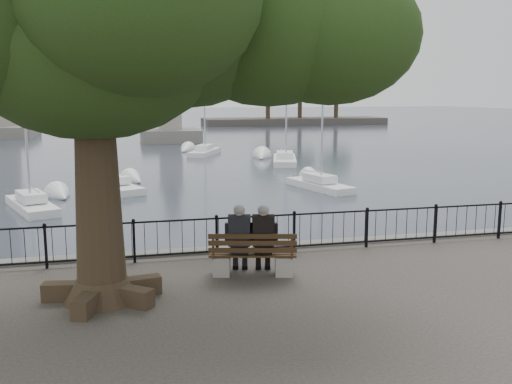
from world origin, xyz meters
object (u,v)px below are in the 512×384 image
object	(u,v)px
tree	(134,10)
lion_monument	(170,120)
person_right	(263,242)
person_left	(240,242)
bench	(253,260)

from	to	relation	value
tree	lion_monument	bearing A→B (deg)	84.38
person_right	tree	size ratio (longest dim) A/B	0.16
person_right	tree	bearing A→B (deg)	-164.71
person_left	person_right	world-z (taller)	same
person_right	tree	distance (m)	5.55
bench	tree	bearing A→B (deg)	-164.34
tree	person_left	bearing A→B (deg)	21.50
bench	person_right	xyz separation A→B (m)	(0.26, 0.05, 0.39)
person_right	lion_monument	size ratio (longest dim) A/B	0.18
bench	lion_monument	bearing A→B (deg)	87.13
person_left	person_right	size ratio (longest dim) A/B	1.00
bench	person_left	bearing A→B (deg)	145.78
person_right	lion_monument	distance (m)	49.04
person_right	lion_monument	bearing A→B (deg)	87.42
lion_monument	tree	bearing A→B (deg)	-95.62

